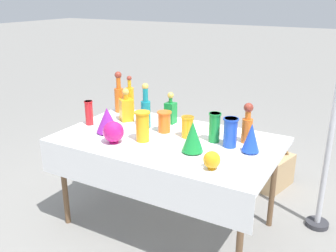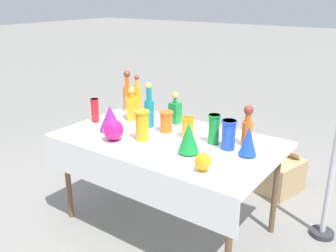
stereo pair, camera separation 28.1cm
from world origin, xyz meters
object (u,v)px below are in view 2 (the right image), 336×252
square_decanter_1 (175,111)px  slender_vase_2 (95,110)px  tall_bottle_3 (128,94)px  fluted_vase_1 (110,118)px  tall_bottle_0 (149,109)px  slender_vase_5 (188,127)px  tall_bottle_2 (247,127)px  fluted_vase_2 (189,137)px  round_bowl_1 (203,162)px  cardboard_box_behind_left (274,173)px  slender_vase_3 (214,128)px  slender_vase_1 (166,121)px  slender_vase_4 (142,125)px  fluted_vase_0 (248,141)px  cardboard_box_behind_right (220,152)px  tall_bottle_1 (137,99)px  slender_vase_0 (229,134)px  square_decanter_0 (132,107)px

square_decanter_1 → slender_vase_2: 0.68m
tall_bottle_3 → fluted_vase_1: 0.56m
tall_bottle_0 → slender_vase_5: size_ratio=2.24×
square_decanter_1 → slender_vase_2: bearing=-146.9°
tall_bottle_2 → fluted_vase_2: bearing=-126.4°
tall_bottle_0 → fluted_vase_1: (-0.19, -0.26, -0.04)m
round_bowl_1 → cardboard_box_behind_left: 1.56m
slender_vase_3 → slender_vase_5: bearing=-174.9°
slender_vase_1 → slender_vase_4: 0.25m
slender_vase_5 → fluted_vase_0: 0.51m
tall_bottle_3 → slender_vase_1: size_ratio=2.25×
slender_vase_1 → cardboard_box_behind_right: size_ratio=0.32×
slender_vase_4 → tall_bottle_1: bearing=133.2°
square_decanter_1 → slender_vase_1: square_decanter_1 is taller
tall_bottle_1 → slender_vase_3: size_ratio=1.63×
slender_vase_0 → slender_vase_2: (-1.20, -0.13, -0.01)m
tall_bottle_3 → cardboard_box_behind_right: 1.31m
square_decanter_1 → slender_vase_3: size_ratio=1.22×
fluted_vase_2 → tall_bottle_1: bearing=150.8°
slender_vase_4 → cardboard_box_behind_left: 1.56m
tall_bottle_0 → slender_vase_5: bearing=-5.0°
tall_bottle_1 → slender_vase_4: (0.44, -0.47, -0.02)m
slender_vase_3 → slender_vase_4: bearing=-151.8°
slender_vase_0 → cardboard_box_behind_left: 1.24m
slender_vase_1 → fluted_vase_1: (-0.38, -0.24, 0.02)m
tall_bottle_0 → cardboard_box_behind_left: bearing=51.3°
tall_bottle_2 → round_bowl_1: 0.55m
tall_bottle_2 → cardboard_box_behind_right: 1.51m
fluted_vase_0 → round_bowl_1: size_ratio=1.77×
tall_bottle_3 → round_bowl_1: 1.41m
fluted_vase_0 → tall_bottle_3: bearing=166.6°
slender_vase_1 → slender_vase_4: bearing=-100.1°
fluted_vase_1 → cardboard_box_behind_right: bearing=79.2°
square_decanter_1 → slender_vase_5: (0.28, -0.23, -0.02)m
fluted_vase_2 → round_bowl_1: bearing=-39.0°
tall_bottle_2 → slender_vase_0: 0.16m
square_decanter_1 → fluted_vase_0: (0.79, -0.28, 0.00)m
slender_vase_5 → slender_vase_0: bearing=-2.7°
tall_bottle_0 → fluted_vase_1: size_ratio=1.81×
slender_vase_3 → round_bowl_1: (0.17, -0.44, -0.06)m
tall_bottle_0 → square_decanter_0: 0.25m
square_decanter_1 → slender_vase_3: 0.53m
fluted_vase_1 → cardboard_box_behind_left: 1.71m
tall_bottle_3 → cardboard_box_behind_left: (1.21, 0.72, -0.76)m
square_decanter_0 → square_decanter_1: size_ratio=1.05×
tall_bottle_3 → tall_bottle_2: bearing=-7.0°
square_decanter_0 → cardboard_box_behind_left: bearing=41.6°
slender_vase_5 → cardboard_box_behind_left: bearing=69.7°
slender_vase_1 → slender_vase_3: 0.43m
fluted_vase_0 → cardboard_box_behind_right: 1.66m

